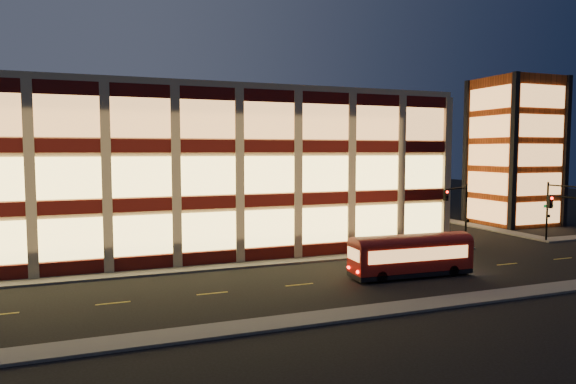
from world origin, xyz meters
name	(u,v)px	position (x,y,z in m)	size (l,w,h in m)	color
ground	(221,270)	(0.00, 0.00, 0.00)	(200.00, 200.00, 0.00)	black
sidewalk_office_south	(179,270)	(-3.00, 1.00, 0.07)	(54.00, 2.00, 0.15)	#514F4C
sidewalk_office_east	(373,224)	(23.00, 17.00, 0.07)	(2.00, 30.00, 0.15)	#514F4C
sidewalk_tower_west	(447,220)	(34.00, 17.00, 0.07)	(2.00, 30.00, 0.15)	#514F4C
sidewalk_near	(279,323)	(0.00, -13.00, 0.07)	(100.00, 2.00, 0.15)	#514F4C
office_building	(155,169)	(-2.91, 16.91, 7.25)	(50.45, 30.45, 14.50)	tan
stair_tower	(514,152)	(39.95, 11.95, 8.99)	(8.60, 8.60, 18.00)	#8C3814
traffic_signal_far	(459,206)	(22.21, 0.24, 4.11)	(3.79, 1.87, 6.00)	black
traffic_signal_right	(560,202)	(33.50, -0.62, 4.10)	(1.20, 4.37, 6.00)	black
trolley_bus	(411,253)	(12.44, -6.62, 1.71)	(9.17, 2.74, 3.08)	maroon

